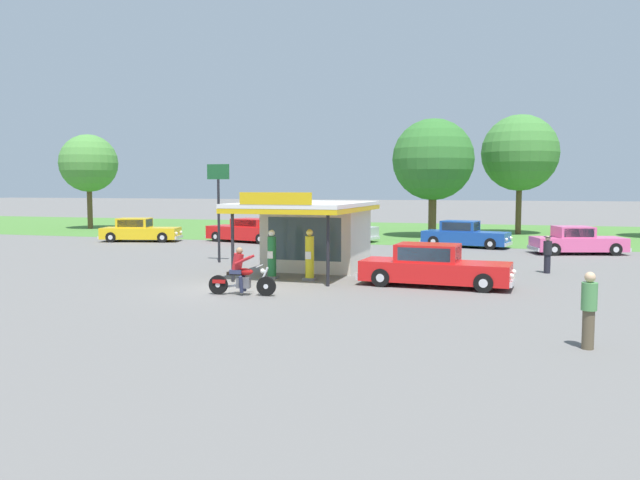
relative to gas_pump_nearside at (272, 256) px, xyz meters
name	(u,v)px	position (x,y,z in m)	size (l,w,h in m)	color
ground_plane	(234,288)	(-0.37, -2.64, -0.87)	(300.00, 300.00, 0.00)	slate
grass_verge_strip	(394,231)	(-0.37, 27.36, -0.86)	(120.00, 24.00, 0.01)	#477A33
service_station_kiosk	(315,231)	(0.77, 3.07, 0.82)	(4.62, 7.10, 3.36)	beige
gas_pump_nearside	(272,256)	(0.00, 0.00, 0.00)	(0.44, 0.44, 1.90)	slate
gas_pump_offside	(310,257)	(1.54, 0.00, 0.03)	(0.44, 0.44, 1.95)	slate
motorcycle_with_rider	(241,275)	(0.43, -3.85, -0.21)	(2.29, 0.70, 1.58)	black
featured_classic_sedan	(434,267)	(6.23, -0.05, -0.18)	(5.54, 2.09, 1.51)	red
parked_car_second_row_spare	(577,242)	(12.11, 13.26, -0.21)	(5.14, 3.17, 1.47)	#E55993
parked_car_back_row_left	(340,231)	(-1.97, 17.07, -0.17)	(5.26, 2.96, 1.52)	#B7B7BC
parked_car_back_row_centre	(139,231)	(-14.45, 13.13, -0.18)	(5.36, 2.98, 1.52)	gold
parked_car_back_row_centre_left	(464,235)	(6.10, 15.40, -0.17)	(5.33, 2.72, 1.55)	#19479E
parked_car_back_row_far_right	(247,231)	(-7.56, 14.83, -0.16)	(5.71, 3.11, 1.52)	red
bystander_standing_back_lot	(589,308)	(10.60, -7.99, 0.04)	(0.34, 0.34, 1.71)	brown
bystander_admiring_sedan	(547,254)	(10.28, 4.77, -0.05)	(0.34, 0.34, 1.54)	black
tree_oak_distant_spare	(520,153)	(9.12, 27.04, 5.19)	(5.66, 5.66, 8.90)	brown
tree_oak_right	(87,164)	(-25.65, 22.78, 4.58)	(4.82, 4.82, 7.94)	brown
tree_oak_centre	(435,161)	(3.44, 22.28, 4.46)	(5.70, 5.70, 8.31)	brown
roadside_pole_sign	(218,195)	(-4.32, 4.19, 2.29)	(1.10, 0.12, 4.60)	black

